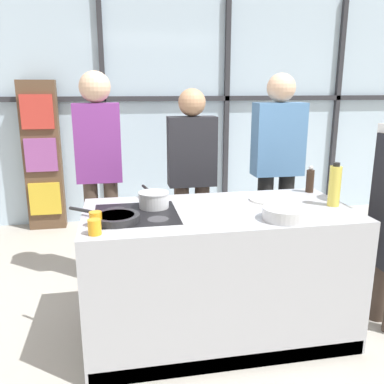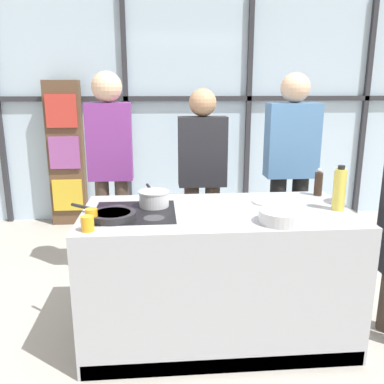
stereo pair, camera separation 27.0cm
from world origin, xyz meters
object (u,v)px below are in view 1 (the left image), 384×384
at_px(oil_bottle, 335,186).
at_px(pepper_grinder, 310,180).
at_px(juice_glass_near, 95,227).
at_px(spectator_center_left, 192,172).
at_px(saucepan, 154,199).
at_px(white_plate, 268,199).
at_px(juice_glass_far, 96,219).
at_px(spectator_far_left, 99,161).
at_px(mixing_bowl, 285,213).
at_px(frying_pan, 115,218).
at_px(spectator_center_right, 277,161).

height_order(oil_bottle, pepper_grinder, oil_bottle).
bearing_deg(juice_glass_near, pepper_grinder, 22.28).
distance_m(spectator_center_left, pepper_grinder, 1.03).
xyz_separation_m(saucepan, white_plate, (0.81, 0.02, -0.05)).
xyz_separation_m(oil_bottle, juice_glass_far, (-1.56, -0.13, -0.10)).
bearing_deg(spectator_center_left, spectator_far_left, 0.00).
distance_m(white_plate, juice_glass_near, 1.27).
distance_m(spectator_far_left, juice_glass_far, 1.17).
bearing_deg(oil_bottle, pepper_grinder, 88.45).
bearing_deg(pepper_grinder, spectator_far_left, 157.51).
bearing_deg(spectator_center_left, juice_glass_near, 59.01).
distance_m(spectator_far_left, pepper_grinder, 1.71).
bearing_deg(white_plate, saucepan, -178.58).
bearing_deg(pepper_grinder, spectator_center_left, 140.33).
height_order(mixing_bowl, juice_glass_far, juice_glass_far).
bearing_deg(mixing_bowl, pepper_grinder, 52.71).
relative_size(mixing_bowl, oil_bottle, 0.93).
relative_size(frying_pan, oil_bottle, 1.47).
distance_m(saucepan, juice_glass_near, 0.58).
relative_size(frying_pan, pepper_grinder, 2.11).
height_order(mixing_bowl, pepper_grinder, pepper_grinder).
bearing_deg(pepper_grinder, mixing_bowl, -127.29).
xyz_separation_m(mixing_bowl, juice_glass_near, (-1.12, -0.05, 0.00)).
distance_m(spectator_center_right, frying_pan, 1.83).
xyz_separation_m(white_plate, juice_glass_far, (-1.17, -0.34, 0.04)).
bearing_deg(spectator_center_left, juice_glass_far, 56.05).
relative_size(spectator_center_right, white_plate, 6.82).
bearing_deg(spectator_far_left, spectator_center_left, -180.00).
height_order(white_plate, oil_bottle, oil_bottle).
bearing_deg(spectator_center_left, saucepan, 63.71).
relative_size(spectator_center_right, oil_bottle, 6.10).
distance_m(spectator_far_left, oil_bottle, 1.88).
xyz_separation_m(juice_glass_near, juice_glass_far, (0.00, 0.14, 0.00)).
relative_size(spectator_far_left, frying_pan, 4.16).
bearing_deg(juice_glass_near, mixing_bowl, 2.68).
distance_m(frying_pan, mixing_bowl, 1.02).
xyz_separation_m(saucepan, juice_glass_near, (-0.36, -0.46, -0.01)).
bearing_deg(spectator_center_right, spectator_far_left, 0.00).
bearing_deg(spectator_far_left, spectator_center_right, -180.00).
bearing_deg(frying_pan, spectator_far_left, 96.37).
bearing_deg(white_plate, mixing_bowl, -97.38).
distance_m(mixing_bowl, juice_glass_near, 1.12).
xyz_separation_m(spectator_center_left, mixing_bowl, (0.34, -1.25, -0.02)).
xyz_separation_m(spectator_center_right, white_plate, (-0.40, -0.82, -0.12)).
height_order(saucepan, mixing_bowl, saucepan).
relative_size(white_plate, juice_glass_far, 3.08).
distance_m(spectator_far_left, white_plate, 1.45).
relative_size(pepper_grinder, juice_glass_far, 2.41).
relative_size(spectator_far_left, mixing_bowl, 6.55).
bearing_deg(spectator_center_right, juice_glass_far, 36.39).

